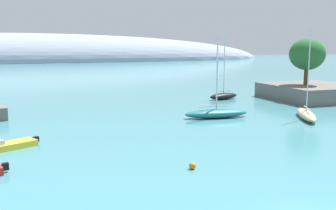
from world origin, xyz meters
TOP-DOWN VIEW (x-y plane):
  - shore_outcrop at (30.81, 37.98)m, footprint 13.44×13.99m
  - tree_clump_shore at (29.31, 37.93)m, footprint 5.72×5.72m
  - distant_ridge at (-23.06, 216.85)m, footprint 304.75×61.15m
  - sailboat_black_near_shore at (16.93, 42.96)m, footprint 6.14×3.50m
  - sailboat_teal_mid_mooring at (8.31, 28.18)m, footprint 8.30×2.98m
  - sailboat_sand_outer_mooring at (18.47, 24.04)m, footprint 5.34×8.14m
  - motorboat_yellow_alongside_breakwater at (-15.59, 20.73)m, footprint 5.64×3.99m
  - mooring_buoy_orange at (-2.32, 10.51)m, footprint 0.51×0.51m

SIDE VIEW (x-z plane):
  - distant_ridge at x=-23.06m, z-range -15.62..15.62m
  - mooring_buoy_orange at x=-2.32m, z-range 0.00..0.51m
  - motorboat_yellow_alongside_breakwater at x=-15.59m, z-range -0.15..0.79m
  - sailboat_sand_outer_mooring at x=18.47m, z-range -4.89..6.04m
  - sailboat_teal_mid_mooring at x=8.31m, z-range -4.41..5.65m
  - sailboat_black_near_shore at x=16.93m, z-range -4.60..5.84m
  - shore_outcrop at x=30.81m, z-range 0.00..2.46m
  - tree_clump_shore at x=29.31m, z-range 3.66..11.25m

